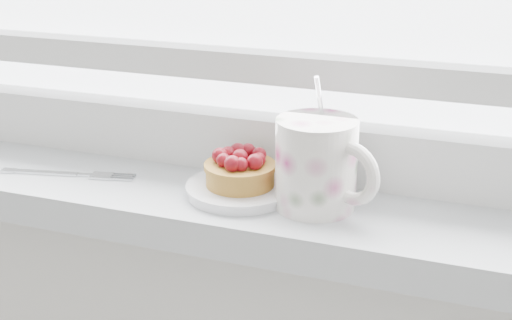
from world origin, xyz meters
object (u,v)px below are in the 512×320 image
at_px(saucer, 240,189).
at_px(raspberry_tart, 240,169).
at_px(floral_mug, 319,163).
at_px(fork, 67,174).

xyz_separation_m(saucer, raspberry_tart, (-0.00, 0.00, 0.02)).
distance_m(saucer, floral_mug, 0.10).
distance_m(saucer, fork, 0.22).
distance_m(saucer, raspberry_tart, 0.02).
relative_size(saucer, raspberry_tart, 1.52).
xyz_separation_m(saucer, fork, (-0.22, -0.02, -0.00)).
bearing_deg(raspberry_tart, saucer, -51.93).
height_order(raspberry_tart, floral_mug, floral_mug).
height_order(saucer, fork, saucer).
xyz_separation_m(raspberry_tart, fork, (-0.22, -0.02, -0.03)).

